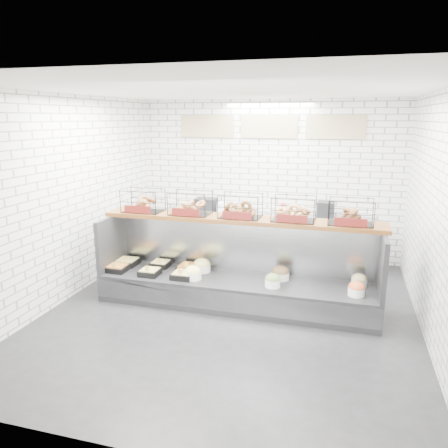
% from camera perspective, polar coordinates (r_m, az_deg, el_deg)
% --- Properties ---
extents(ground, '(5.50, 5.50, 0.00)m').
position_cam_1_polar(ground, '(6.25, 0.89, -11.51)').
color(ground, black).
rests_on(ground, ground).
extents(room_shell, '(5.02, 5.51, 3.01)m').
position_cam_1_polar(room_shell, '(6.26, 2.38, 8.17)').
color(room_shell, white).
rests_on(room_shell, ground).
extents(display_case, '(4.00, 0.90, 1.20)m').
position_cam_1_polar(display_case, '(6.43, 1.53, -7.59)').
color(display_case, black).
rests_on(display_case, ground).
extents(bagel_shelf, '(4.10, 0.50, 0.40)m').
position_cam_1_polar(bagel_shelf, '(6.29, 2.14, 1.91)').
color(bagel_shelf, '#4B2810').
rests_on(bagel_shelf, display_case).
extents(prep_counter, '(4.00, 0.60, 1.20)m').
position_cam_1_polar(prep_counter, '(8.32, 5.15, -1.62)').
color(prep_counter, '#93969B').
rests_on(prep_counter, ground).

